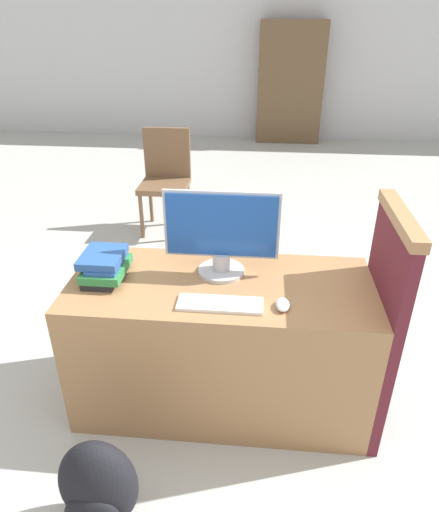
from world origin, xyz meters
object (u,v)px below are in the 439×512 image
keyboard (220,304)px  mouse (283,305)px  book_stack (105,266)px  backpack (98,487)px  monitor (221,234)px  far_chair (166,175)px

keyboard → mouse: mouse is taller
keyboard → book_stack: size_ratio=1.40×
backpack → monitor: bearing=64.0°
keyboard → book_stack: book_stack is taller
far_chair → keyboard: bearing=-32.0°
mouse → monitor: bearing=136.4°
monitor → mouse: (0.30, -0.28, -0.20)m
backpack → far_chair: bearing=95.8°
backpack → far_chair: (-0.30, 2.95, 0.31)m
monitor → backpack: 1.20m
monitor → far_chair: monitor is taller
keyboard → far_chair: size_ratio=0.40×
monitor → far_chair: (-0.72, 2.10, -0.42)m
mouse → backpack: (-0.71, -0.57, -0.54)m
keyboard → mouse: size_ratio=3.65×
mouse → book_stack: 0.88m
mouse → keyboard: bearing=-178.2°
monitor → keyboard: size_ratio=1.46×
book_stack → far_chair: far_chair is taller
keyboard → backpack: bearing=-127.9°
mouse → far_chair: 2.60m
monitor → book_stack: (-0.56, -0.10, -0.15)m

